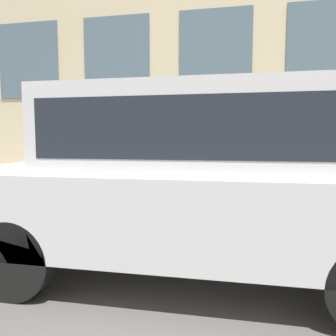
{
  "coord_description": "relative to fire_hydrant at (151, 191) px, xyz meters",
  "views": [
    {
      "loc": [
        -4.93,
        -1.64,
        1.48
      ],
      "look_at": [
        0.59,
        -0.55,
        0.97
      ],
      "focal_mm": 35.0,
      "sensor_mm": 36.0,
      "label": 1
    }
  ],
  "objects": [
    {
      "name": "ground_plane",
      "position": [
        -0.4,
        0.29,
        -0.59
      ],
      "size": [
        80.0,
        80.0,
        0.0
      ],
      "primitive_type": "plane",
      "color": "#514F4C"
    },
    {
      "name": "building_facade",
      "position": [
        2.71,
        0.29,
        3.56
      ],
      "size": [
        0.33,
        40.0,
        8.29
      ],
      "color": "#C6B793",
      "rests_on": "ground_plane"
    },
    {
      "name": "parked_truck_silver_near",
      "position": [
        -1.83,
        -0.96,
        0.53
      ],
      "size": [
        2.04,
        4.82,
        1.97
      ],
      "color": "black",
      "rests_on": "ground_plane"
    },
    {
      "name": "fire_hydrant",
      "position": [
        0.0,
        0.0,
        0.0
      ],
      "size": [
        0.33,
        0.44,
        0.87
      ],
      "color": "gold",
      "rests_on": "sidewalk"
    },
    {
      "name": "person",
      "position": [
        0.38,
        -0.52,
        0.6
      ],
      "size": [
        0.42,
        0.28,
        1.75
      ],
      "rotation": [
        0.0,
        0.0,
        1.56
      ],
      "color": "#726651",
      "rests_on": "sidewalk"
    },
    {
      "name": "sidewalk",
      "position": [
        1.08,
        0.29,
        -0.52
      ],
      "size": [
        2.95,
        60.0,
        0.14
      ],
      "color": "#A8A093",
      "rests_on": "ground_plane"
    }
  ]
}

